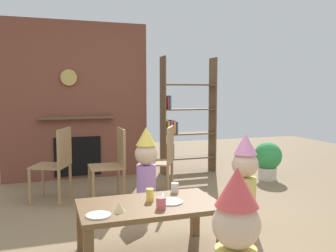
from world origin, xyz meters
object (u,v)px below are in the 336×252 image
object	(u,v)px
paper_plate_rear	(170,202)
child_with_cone_hat	(236,249)
birthday_cake_slice	(119,207)
dining_chair_left	(57,160)
paper_cup_center	(175,188)
paper_plate_front	(98,215)
dining_chair_middle	(114,160)
potted_plant_tall	(268,159)
paper_cup_near_right	(161,203)
child_by_the_chairs	(146,166)
child_in_pink	(245,178)
dining_chair_right	(163,157)
coffee_table	(149,211)
bookshelf	(184,121)
paper_cup_near_left	(150,195)

from	to	relation	value
paper_plate_rear	child_with_cone_hat	bearing A→B (deg)	-89.88
birthday_cake_slice	dining_chair_left	xyz separation A→B (m)	(-0.39, 1.91, 0.04)
paper_cup_center	birthday_cake_slice	xyz separation A→B (m)	(-0.58, -0.37, -0.01)
paper_plate_front	child_with_cone_hat	size ratio (longest dim) A/B	0.19
paper_plate_front	paper_plate_rear	bearing A→B (deg)	13.13
dining_chair_middle	paper_plate_front	bearing A→B (deg)	76.21
paper_plate_rear	paper_cup_center	bearing A→B (deg)	63.31
dining_chair_middle	potted_plant_tall	distance (m)	2.46
child_with_cone_hat	dining_chair_left	xyz separation A→B (m)	(-0.83, 2.89, 0.01)
paper_plate_front	birthday_cake_slice	bearing A→B (deg)	14.75
paper_cup_near_right	dining_chair_left	distance (m)	2.06
paper_cup_near_right	child_by_the_chairs	bearing A→B (deg)	79.63
birthday_cake_slice	child_in_pink	size ratio (longest dim) A/B	0.11
paper_cup_near_right	paper_plate_rear	distance (m)	0.17
child_with_cone_hat	child_by_the_chairs	distance (m)	2.32
paper_plate_front	dining_chair_middle	world-z (taller)	dining_chair_middle
paper_plate_rear	dining_chair_left	bearing A→B (deg)	114.54
paper_plate_rear	dining_chair_right	distance (m)	1.68
child_with_cone_hat	dining_chair_right	world-z (taller)	child_with_cone_hat
coffee_table	paper_plate_rear	bearing A→B (deg)	-9.79
paper_cup_near_right	dining_chair_left	xyz separation A→B (m)	(-0.71, 1.93, 0.03)
paper_plate_front	child_with_cone_hat	world-z (taller)	child_with_cone_hat
paper_cup_near_right	birthday_cake_slice	world-z (taller)	paper_cup_near_right
bookshelf	birthday_cake_slice	size ratio (longest dim) A/B	19.00
paper_cup_near_right	child_by_the_chairs	distance (m)	1.38
dining_chair_left	dining_chair_right	xyz separation A→B (m)	(1.28, -0.20, 0.00)
coffee_table	paper_cup_near_left	xyz separation A→B (m)	(0.02, 0.07, 0.12)
bookshelf	child_by_the_chairs	world-z (taller)	bookshelf
paper_plate_front	child_by_the_chairs	distance (m)	1.56
paper_cup_center	dining_chair_right	world-z (taller)	dining_chair_right
paper_cup_near_left	bookshelf	bearing A→B (deg)	63.56
paper_cup_near_left	birthday_cake_slice	xyz separation A→B (m)	(-0.30, -0.19, -0.02)
child_with_cone_hat	dining_chair_middle	world-z (taller)	child_with_cone_hat
paper_cup_near_right	dining_chair_right	size ratio (longest dim) A/B	0.10
paper_plate_rear	dining_chair_middle	xyz separation A→B (m)	(-0.18, 1.58, 0.07)
child_with_cone_hat	child_by_the_chairs	world-z (taller)	child_with_cone_hat
paper_plate_rear	paper_plate_front	bearing A→B (deg)	-166.87
paper_cup_near_right	birthday_cake_slice	bearing A→B (deg)	176.01
child_in_pink	child_by_the_chairs	xyz separation A→B (m)	(-0.77, 0.88, 0.00)
paper_cup_near_left	child_with_cone_hat	world-z (taller)	child_with_cone_hat
dining_chair_left	dining_chair_right	size ratio (longest dim) A/B	1.00
paper_plate_rear	child_by_the_chairs	distance (m)	1.24
dining_chair_left	potted_plant_tall	bearing A→B (deg)	-153.41
child_by_the_chairs	dining_chair_right	distance (m)	0.50
paper_cup_center	paper_plate_rear	world-z (taller)	paper_cup_center
paper_cup_near_left	child_by_the_chairs	size ratio (longest dim) A/B	0.11
paper_plate_rear	dining_chair_middle	world-z (taller)	dining_chair_middle
paper_plate_front	child_by_the_chairs	world-z (taller)	child_by_the_chairs
paper_plate_front	birthday_cake_slice	size ratio (longest dim) A/B	1.84
paper_cup_near_left	child_by_the_chairs	bearing A→B (deg)	76.32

